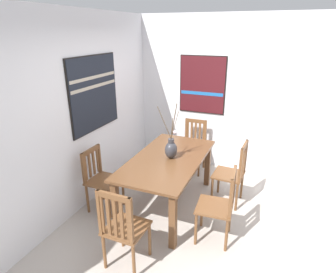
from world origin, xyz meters
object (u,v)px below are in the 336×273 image
centerpiece_vase (171,149)px  painting_on_side_wall (202,85)px  chair_3 (101,178)px  chair_4 (123,227)px  dining_table (168,165)px  painting_on_back_wall (94,93)px  chair_2 (193,144)px  chair_1 (232,173)px  chair_0 (219,205)px

centerpiece_vase → painting_on_side_wall: painting_on_side_wall is taller
chair_3 → chair_4: (-0.83, -0.85, 0.03)m
chair_4 → dining_table: bearing=-0.0°
chair_3 → painting_on_back_wall: bearing=34.7°
chair_2 → painting_on_back_wall: size_ratio=0.86×
chair_1 → chair_2: 1.19m
dining_table → chair_3: chair_3 is taller
chair_0 → chair_4: (-0.80, 0.84, 0.02)m
dining_table → chair_1: chair_1 is taller
centerpiece_vase → painting_on_back_wall: painting_on_back_wall is taller
chair_2 → chair_3: (-1.66, 0.84, -0.01)m
chair_0 → chair_3: chair_0 is taller
chair_4 → painting_on_side_wall: (2.79, -0.03, 1.01)m
centerpiece_vase → chair_0: bearing=-120.1°
chair_1 → chair_4: (-1.66, 0.84, 0.02)m
centerpiece_vase → dining_table: bearing=118.2°
chair_0 → chair_3: bearing=89.1°
chair_1 → chair_3: chair_1 is taller
chair_4 → chair_2: bearing=0.1°
chair_4 → centerpiece_vase: bearing=-1.9°
chair_1 → chair_4: 1.87m
dining_table → chair_2: (1.25, 0.01, -0.16)m
centerpiece_vase → chair_2: centerpiece_vase is taller
dining_table → painting_on_back_wall: bearing=90.4°
centerpiece_vase → chair_0: centerpiece_vase is taller
dining_table → painting_on_back_wall: (-0.01, 1.13, 0.93)m
chair_4 → chair_3: bearing=45.6°
dining_table → centerpiece_vase: (0.02, -0.04, 0.25)m
painting_on_side_wall → painting_on_back_wall: bearing=143.2°
chair_3 → painting_on_back_wall: painting_on_back_wall is taller
chair_3 → painting_on_back_wall: 1.21m
dining_table → centerpiece_vase: centerpiece_vase is taller
painting_on_side_wall → chair_2: bearing=172.7°
dining_table → centerpiece_vase: 0.25m
chair_3 → painting_on_side_wall: (1.96, -0.88, 1.04)m
chair_3 → painting_on_back_wall: (0.41, 0.28, 1.10)m
chair_2 → chair_4: bearing=-179.9°
painting_on_side_wall → chair_3: bearing=155.8°
chair_0 → painting_on_side_wall: (1.99, 0.81, 1.03)m
centerpiece_vase → chair_4: (-1.27, 0.04, -0.39)m
dining_table → painting_on_back_wall: 1.47m
chair_1 → painting_on_side_wall: painting_on_side_wall is taller
chair_1 → chair_2: bearing=45.7°
chair_2 → painting_on_back_wall: 2.01m
chair_1 → chair_3: bearing=116.2°
dining_table → painting_on_side_wall: bearing=-1.2°
painting_on_back_wall → painting_on_side_wall: 1.94m
painting_on_back_wall → painting_on_side_wall: bearing=-36.8°
centerpiece_vase → chair_4: 1.33m
chair_3 → painting_on_side_wall: bearing=-24.2°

